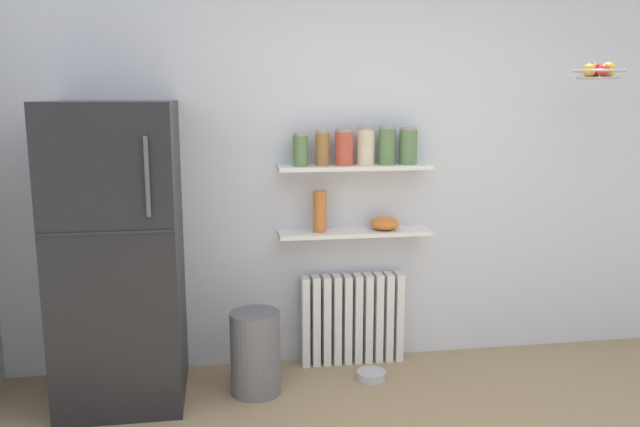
% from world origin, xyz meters
% --- Properties ---
extents(back_wall, '(7.04, 0.10, 2.60)m').
position_xyz_m(back_wall, '(0.00, 2.05, 1.30)').
color(back_wall, silver).
rests_on(back_wall, ground_plane).
extents(refrigerator, '(0.67, 0.73, 1.68)m').
position_xyz_m(refrigerator, '(-1.43, 1.65, 0.84)').
color(refrigerator, black).
rests_on(refrigerator, ground_plane).
extents(radiator, '(0.66, 0.12, 0.58)m').
position_xyz_m(radiator, '(-0.04, 1.92, 0.29)').
color(radiator, white).
rests_on(radiator, ground_plane).
extents(wall_shelf_lower, '(0.95, 0.22, 0.02)m').
position_xyz_m(wall_shelf_lower, '(-0.04, 1.89, 0.87)').
color(wall_shelf_lower, white).
extents(wall_shelf_upper, '(0.95, 0.22, 0.02)m').
position_xyz_m(wall_shelf_upper, '(-0.04, 1.89, 1.28)').
color(wall_shelf_upper, white).
extents(storage_jar_0, '(0.09, 0.09, 0.20)m').
position_xyz_m(storage_jar_0, '(-0.38, 1.89, 1.39)').
color(storage_jar_0, '#5B7F4C').
rests_on(storage_jar_0, wall_shelf_upper).
extents(storage_jar_1, '(0.08, 0.08, 0.22)m').
position_xyz_m(storage_jar_1, '(-0.24, 1.89, 1.40)').
color(storage_jar_1, olive).
rests_on(storage_jar_1, wall_shelf_upper).
extents(storage_jar_2, '(0.12, 0.12, 0.22)m').
position_xyz_m(storage_jar_2, '(-0.11, 1.89, 1.40)').
color(storage_jar_2, '#C64C38').
rests_on(storage_jar_2, wall_shelf_upper).
extents(storage_jar_3, '(0.11, 0.11, 0.23)m').
position_xyz_m(storage_jar_3, '(0.03, 1.89, 1.41)').
color(storage_jar_3, beige).
rests_on(storage_jar_3, wall_shelf_upper).
extents(storage_jar_4, '(0.11, 0.11, 0.24)m').
position_xyz_m(storage_jar_4, '(0.16, 1.89, 1.41)').
color(storage_jar_4, '#5B7F4C').
rests_on(storage_jar_4, wall_shelf_upper).
extents(storage_jar_5, '(0.11, 0.11, 0.23)m').
position_xyz_m(storage_jar_5, '(0.30, 1.89, 1.40)').
color(storage_jar_5, '#5B7F4C').
rests_on(storage_jar_5, wall_shelf_upper).
extents(vase, '(0.09, 0.09, 0.26)m').
position_xyz_m(vase, '(-0.26, 1.89, 1.01)').
color(vase, '#CC7033').
rests_on(vase, wall_shelf_lower).
extents(shelf_bowl, '(0.18, 0.18, 0.08)m').
position_xyz_m(shelf_bowl, '(0.15, 1.89, 0.92)').
color(shelf_bowl, orange).
rests_on(shelf_bowl, wall_shelf_lower).
extents(trash_bin, '(0.29, 0.29, 0.49)m').
position_xyz_m(trash_bin, '(-0.69, 1.57, 0.24)').
color(trash_bin, slate).
rests_on(trash_bin, ground_plane).
extents(pet_food_bowl, '(0.18, 0.18, 0.05)m').
position_xyz_m(pet_food_bowl, '(0.02, 1.64, 0.03)').
color(pet_food_bowl, '#B7B7BC').
rests_on(pet_food_bowl, ground_plane).
extents(hanging_fruit_basket, '(0.29, 0.29, 0.10)m').
position_xyz_m(hanging_fruit_basket, '(1.32, 1.55, 1.85)').
color(hanging_fruit_basket, '#B2B2B7').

